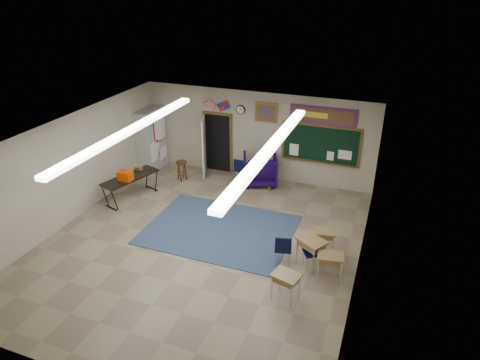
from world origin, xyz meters
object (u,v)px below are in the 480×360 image
at_px(student_desk_front_left, 311,252).
at_px(folding_table, 131,187).
at_px(student_desk_front_right, 324,241).
at_px(wingback_armchair, 260,169).
at_px(wooden_stool, 182,170).

xyz_separation_m(student_desk_front_left, folding_table, (-6.02, 1.47, -0.02)).
relative_size(student_desk_front_right, folding_table, 0.35).
bearing_deg(wingback_armchair, student_desk_front_left, 102.28).
xyz_separation_m(student_desk_front_left, student_desk_front_right, (0.19, 0.67, -0.06)).
height_order(wingback_armchair, folding_table, folding_table).
xyz_separation_m(wingback_armchair, student_desk_front_left, (2.59, -3.96, -0.07)).
height_order(student_desk_front_left, folding_table, folding_table).
bearing_deg(student_desk_front_right, wingback_armchair, 122.99).
distance_m(folding_table, wooden_stool, 1.98).
distance_m(student_desk_front_left, wooden_stool, 6.12).
height_order(wingback_armchair, student_desk_front_right, wingback_armchair).
distance_m(wingback_armchair, student_desk_front_left, 4.73).
height_order(student_desk_front_right, folding_table, folding_table).
bearing_deg(folding_table, wooden_stool, 82.20).
relative_size(wingback_armchair, folding_table, 0.58).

